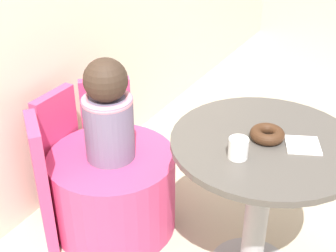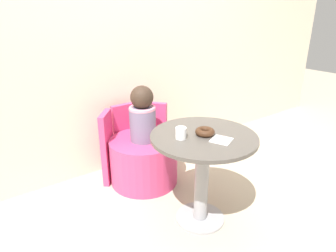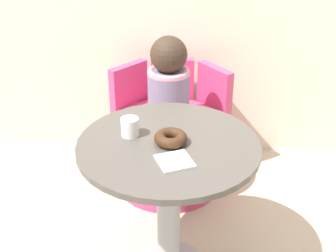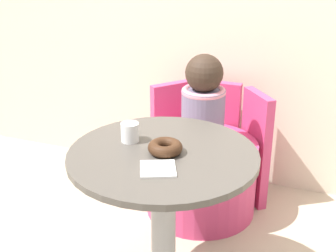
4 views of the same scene
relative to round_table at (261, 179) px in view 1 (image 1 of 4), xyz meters
name	(u,v)px [view 1 (image 1 of 4)]	position (x,y,z in m)	size (l,w,h in m)	color
round_table	(261,179)	(0.00, 0.00, 0.00)	(0.71, 0.71, 0.67)	#99999E
tub_chair	(114,191)	(-0.05, 0.69, -0.29)	(0.59, 0.59, 0.40)	#D13D70
booth_backrest	(72,156)	(-0.05, 0.93, -0.18)	(0.69, 0.25, 0.64)	#D13D70
child_figure	(108,112)	(-0.05, 0.69, 0.13)	(0.22, 0.22, 0.47)	slate
donut	(267,134)	(0.01, 0.00, 0.20)	(0.13, 0.13, 0.04)	#3D2314
cup	(238,148)	(-0.16, 0.05, 0.22)	(0.07, 0.07, 0.07)	white
paper_napkin	(303,145)	(0.03, -0.13, 0.18)	(0.16, 0.16, 0.01)	white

